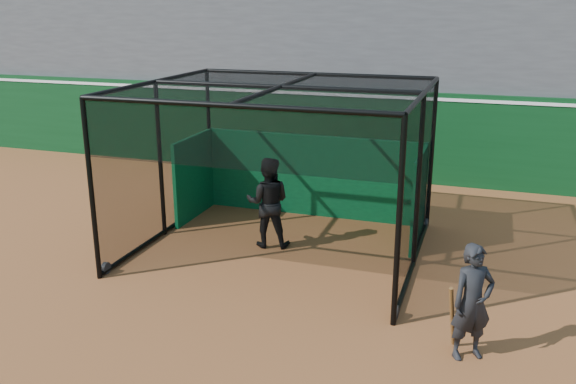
% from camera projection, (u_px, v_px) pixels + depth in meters
% --- Properties ---
extents(ground, '(120.00, 120.00, 0.00)m').
position_uv_depth(ground, '(225.00, 304.00, 10.03)').
color(ground, brown).
rests_on(ground, ground).
extents(outfield_wall, '(50.00, 0.50, 2.50)m').
position_uv_depth(outfield_wall, '(346.00, 131.00, 17.36)').
color(outfield_wall, '#0A3715').
rests_on(outfield_wall, ground).
extents(grandstand, '(50.00, 7.85, 8.95)m').
position_uv_depth(grandstand, '(376.00, 14.00, 19.85)').
color(grandstand, '#4C4C4F').
rests_on(grandstand, ground).
extents(batting_cage, '(5.39, 4.79, 3.26)m').
position_uv_depth(batting_cage, '(281.00, 171.00, 11.87)').
color(batting_cage, black).
rests_on(batting_cage, ground).
extents(batter, '(1.04, 0.89, 1.85)m').
position_uv_depth(batter, '(268.00, 202.00, 12.24)').
color(batter, black).
rests_on(batter, ground).
extents(on_deck_player, '(0.73, 0.66, 1.67)m').
position_uv_depth(on_deck_player, '(472.00, 302.00, 8.30)').
color(on_deck_player, black).
rests_on(on_deck_player, ground).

